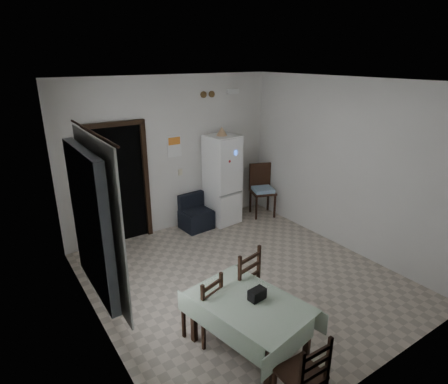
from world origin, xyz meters
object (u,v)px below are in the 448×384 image
dining_chair_near_head (300,373)px  dining_table (249,326)px  fridge (222,180)px  corner_chair (263,191)px  navy_seat (196,212)px  dining_chair_far_right (238,281)px  dining_chair_far_left (202,305)px

dining_chair_near_head → dining_table: bearing=-93.4°
fridge → corner_chair: bearing=-18.3°
fridge → navy_seat: bearing=174.5°
corner_chair → dining_chair_near_head: corner_chair is taller
fridge → dining_table: 3.66m
dining_table → dining_chair_far_right: dining_chair_far_right is taller
navy_seat → dining_table: 3.37m
fridge → corner_chair: size_ratio=1.64×
navy_seat → corner_chair: 1.52m
dining_chair_far_left → navy_seat: bearing=-135.7°
fridge → dining_chair_near_head: (-1.81, -4.04, -0.44)m
navy_seat → dining_chair_near_head: dining_chair_near_head is taller
navy_seat → dining_chair_near_head: (-1.20, -4.04, 0.11)m
dining_chair_far_right → corner_chair: bearing=-147.7°
corner_chair → dining_table: bearing=-111.8°
navy_seat → dining_chair_near_head: size_ratio=0.75×
fridge → dining_chair_far_right: 2.98m
fridge → navy_seat: 0.83m
navy_seat → corner_chair: (1.50, -0.20, 0.21)m
fridge → dining_chair_near_head: bearing=-119.7°
dining_table → dining_chair_near_head: 0.88m
navy_seat → dining_chair_far_right: (-0.85, -2.56, 0.16)m
dining_table → dining_chair_far_left: bearing=110.7°
fridge → dining_chair_far_right: size_ratio=1.79×
fridge → dining_table: bearing=-124.4°
dining_chair_far_left → dining_chair_near_head: (0.24, -1.37, 0.01)m
dining_chair_near_head → dining_chair_far_right: bearing=-102.5°
corner_chair → dining_chair_far_right: 3.33m
navy_seat → dining_chair_far_left: size_ratio=0.78×
corner_chair → dining_chair_far_right: (-2.34, -2.36, -0.04)m
dining_chair_far_right → dining_chair_near_head: dining_chair_far_right is taller
fridge → dining_chair_far_left: bearing=-133.1°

